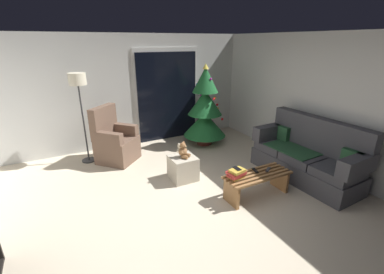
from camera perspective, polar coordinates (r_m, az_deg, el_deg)
ground_plane at (r=4.02m, az=-0.45°, el=-15.51°), size 7.00×7.00×0.00m
wall_back at (r=6.25m, az=-13.58°, el=9.53°), size 5.72×0.12×2.50m
wall_right at (r=5.34m, az=28.12°, el=5.96°), size 0.12×6.00×2.50m
patio_door_frame at (r=6.49m, az=-5.34°, el=9.04°), size 1.60×0.02×2.20m
patio_door_glass at (r=6.48m, az=-5.26°, el=8.58°), size 1.50×0.02×2.10m
couch at (r=5.13m, az=23.71°, el=-3.94°), size 0.86×1.97×1.08m
coffee_table at (r=4.33m, az=13.90°, el=-9.26°), size 1.10×0.40×0.39m
remote_black at (r=4.34m, az=13.53°, el=-7.06°), size 0.08×0.16×0.02m
remote_graphite at (r=4.42m, az=16.13°, el=-6.79°), size 0.15×0.12×0.02m
book_stack at (r=4.06m, az=9.60°, el=-7.78°), size 0.29×0.23×0.14m
cell_phone at (r=4.05m, az=9.72°, el=-6.72°), size 0.07×0.14×0.01m
christmas_tree at (r=6.12m, az=2.82°, el=5.89°), size 0.99×0.99×1.88m
armchair at (r=5.58m, az=-16.36°, el=-1.07°), size 0.97×0.97×1.13m
floor_lamp at (r=5.46m, az=-23.35°, el=9.71°), size 0.32×0.32×1.78m
ottoman at (r=4.72m, az=-1.97°, el=-6.72°), size 0.44×0.44×0.43m
teddy_bear_chestnut at (r=4.57m, az=-1.90°, el=-3.01°), size 0.21×0.22×0.29m
teddy_bear_cream_by_tree at (r=5.69m, az=-2.53°, el=-2.88°), size 0.20×0.20×0.29m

